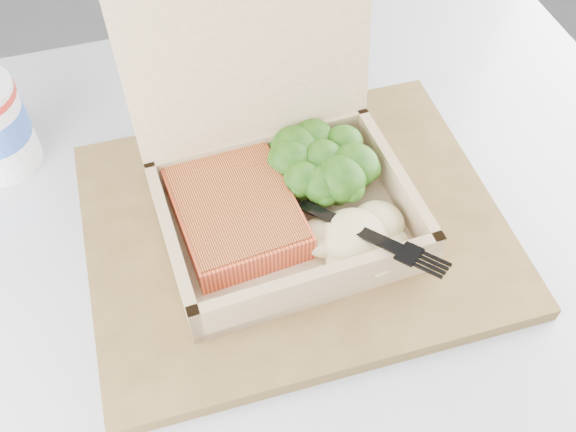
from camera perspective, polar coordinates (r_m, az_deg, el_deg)
floor at (r=1.55m, az=11.82°, el=-1.93°), size 4.00×4.00×0.00m
cafe_table at (r=0.76m, az=2.69°, el=-13.04°), size 1.01×1.01×0.74m
serving_tray at (r=0.61m, az=0.55°, el=-0.93°), size 0.46×0.41×0.02m
takeout_container at (r=0.58m, az=-1.14°, el=4.42°), size 0.26×0.25×0.21m
salmon_fillet at (r=0.58m, az=-4.78°, el=0.62°), size 0.13×0.15×0.03m
broccoli_pile at (r=0.61m, az=3.06°, el=4.46°), size 0.11×0.11×0.04m
mashed_potatoes at (r=0.56m, az=5.90°, el=-1.81°), size 0.10×0.08×0.03m
plastic_fork at (r=0.56m, az=3.79°, el=0.09°), size 0.06×0.15×0.02m
receipt at (r=0.75m, az=-5.42°, el=10.31°), size 0.14×0.17×0.00m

